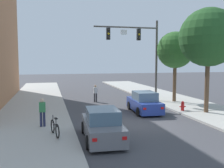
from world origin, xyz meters
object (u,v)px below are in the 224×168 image
object	(u,v)px
traffic_signal_mast	(140,46)
fire_hydrant	(183,106)
car_following_grey	(102,126)
street_tree_second	(175,50)
pedestrian_crossing_road	(95,93)
bicycle_leaning	(55,128)
street_tree_nearest	(209,38)
car_lead_blue	(144,103)
pedestrian_sidewalk_left_walker	(42,111)

from	to	relation	value
traffic_signal_mast	fire_hydrant	distance (m)	7.25
car_following_grey	street_tree_second	size ratio (longest dim) A/B	0.67
pedestrian_crossing_road	car_following_grey	bearing A→B (deg)	-98.61
car_following_grey	bicycle_leaning	bearing A→B (deg)	160.50
bicycle_leaning	street_tree_nearest	size ratio (longest dim) A/B	0.23
car_lead_blue	street_tree_second	distance (m)	6.90
pedestrian_sidewalk_left_walker	pedestrian_crossing_road	bearing A→B (deg)	61.82
street_tree_second	street_tree_nearest	bearing A→B (deg)	-91.15
traffic_signal_mast	bicycle_leaning	distance (m)	13.31
pedestrian_crossing_road	street_tree_nearest	size ratio (longest dim) A/B	0.22
traffic_signal_mast	fire_hydrant	xyz separation A→B (m)	(1.63, -5.17, -4.81)
pedestrian_sidewalk_left_walker	bicycle_leaning	world-z (taller)	pedestrian_sidewalk_left_walker
traffic_signal_mast	street_tree_nearest	world-z (taller)	street_tree_nearest
traffic_signal_mast	pedestrian_sidewalk_left_walker	size ratio (longest dim) A/B	4.57
car_lead_blue	fire_hydrant	xyz separation A→B (m)	(2.83, -0.76, -0.22)
pedestrian_sidewalk_left_walker	traffic_signal_mast	bearing A→B (deg)	40.95
car_following_grey	fire_hydrant	distance (m)	8.96
traffic_signal_mast	car_lead_blue	xyz separation A→B (m)	(-1.20, -4.40, -4.60)
street_tree_nearest	street_tree_second	bearing A→B (deg)	88.85
car_lead_blue	pedestrian_sidewalk_left_walker	xyz separation A→B (m)	(-7.43, -3.09, 0.34)
fire_hydrant	street_tree_nearest	bearing A→B (deg)	-35.25
car_following_grey	street_tree_nearest	bearing A→B (deg)	25.65
car_lead_blue	street_tree_second	bearing A→B (deg)	38.43
pedestrian_sidewalk_left_walker	street_tree_nearest	bearing A→B (deg)	6.60
car_following_grey	fire_hydrant	world-z (taller)	car_following_grey
traffic_signal_mast	pedestrian_crossing_road	xyz separation A→B (m)	(-3.95, 1.25, -4.41)
car_following_grey	street_tree_second	distance (m)	13.50
car_following_grey	pedestrian_crossing_road	distance (m)	11.71
car_lead_blue	car_following_grey	world-z (taller)	same
car_following_grey	car_lead_blue	bearing A→B (deg)	52.74
car_following_grey	street_tree_second	world-z (taller)	street_tree_second
car_lead_blue	car_following_grey	distance (m)	7.44
traffic_signal_mast	car_following_grey	xyz separation A→B (m)	(-5.70, -10.33, -4.60)
car_lead_blue	pedestrian_crossing_road	size ratio (longest dim) A/B	2.63
street_tree_second	pedestrian_crossing_road	bearing A→B (deg)	162.40
car_following_grey	fire_hydrant	size ratio (longest dim) A/B	6.00
traffic_signal_mast	street_tree_second	size ratio (longest dim) A/B	1.16
car_lead_blue	street_tree_second	world-z (taller)	street_tree_second
car_following_grey	street_tree_second	xyz separation A→B (m)	(8.81, 9.34, 4.16)
fire_hydrant	street_tree_second	distance (m)	6.24
car_following_grey	pedestrian_sidewalk_left_walker	xyz separation A→B (m)	(-2.93, 2.84, 0.34)
fire_hydrant	traffic_signal_mast	bearing A→B (deg)	107.50
pedestrian_sidewalk_left_walker	bicycle_leaning	xyz separation A→B (m)	(0.65, -2.03, -0.52)
car_following_grey	pedestrian_sidewalk_left_walker	size ratio (longest dim) A/B	2.63
car_lead_blue	pedestrian_sidewalk_left_walker	world-z (taller)	pedestrian_sidewalk_left_walker
pedestrian_crossing_road	street_tree_nearest	distance (m)	11.18
fire_hydrant	pedestrian_crossing_road	bearing A→B (deg)	130.96
traffic_signal_mast	fire_hydrant	bearing A→B (deg)	-72.50
bicycle_leaning	fire_hydrant	bearing A→B (deg)	24.34
pedestrian_sidewalk_left_walker	fire_hydrant	bearing A→B (deg)	12.75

